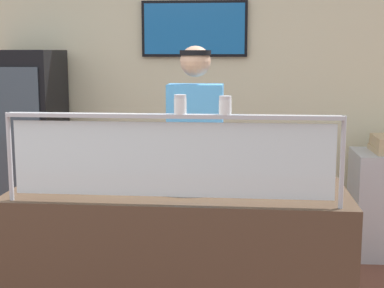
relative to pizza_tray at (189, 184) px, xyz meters
name	(u,v)px	position (x,y,z in m)	size (l,w,h in m)	color
shop_rear_unit	(206,91)	(-0.05, 2.15, 0.39)	(6.29, 0.13, 2.70)	beige
serving_counter	(180,268)	(-0.05, -0.04, -0.49)	(1.89, 0.78, 0.95)	#4C3828
sneeze_guard	(171,148)	(-0.05, -0.37, 0.27)	(1.72, 0.06, 0.46)	#B2B5BC
pizza_tray	(189,184)	(0.00, 0.00, 0.00)	(0.49, 0.49, 0.04)	#9EA0A8
pizza_server	(182,181)	(-0.04, -0.02, 0.02)	(0.07, 0.28, 0.01)	#ADAFB7
parmesan_shaker	(180,106)	(0.00, -0.37, 0.49)	(0.06, 0.06, 0.10)	white
pepper_flake_shaker	(225,107)	(0.22, -0.37, 0.49)	(0.06, 0.06, 0.09)	white
worker_figure	(196,155)	(-0.02, 0.71, 0.04)	(0.41, 0.50, 1.76)	#23232D
drink_fridge	(25,148)	(-1.65, 1.70, -0.10)	(0.63, 0.65, 1.73)	black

